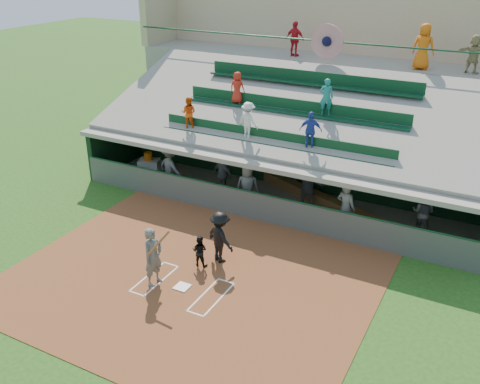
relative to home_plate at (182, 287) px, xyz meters
The scene contains 22 objects.
ground 0.04m from the home_plate, ahead, with size 100.00×100.00×0.00m, color #224D15.
dirt_slab 0.50m from the home_plate, 90.00° to the left, with size 11.00×9.00×0.02m, color brown.
home_plate is the anchor object (origin of this frame).
batters_box_chalk 0.01m from the home_plate, ahead, with size 2.65×1.85×0.01m.
dugout_floor 6.75m from the home_plate, 90.00° to the left, with size 16.00×3.50×0.04m, color gray.
concourse_slab 13.69m from the home_plate, 90.00° to the left, with size 20.00×3.00×4.60m, color gray.
grandstand 10.74m from the home_plate, 90.04° to the left, with size 20.40×10.40×7.80m.
batter_at_plate 1.28m from the home_plate, 167.62° to the right, with size 0.89×0.79×1.95m.
catcher 1.43m from the home_plate, 97.64° to the left, with size 0.51×0.40×1.05m, color black.
home_umpire 2.08m from the home_plate, 81.64° to the left, with size 1.13×0.65×1.76m, color black.
dugout_bench 8.09m from the home_plate, 90.23° to the left, with size 13.95×0.42×0.42m, color olive.
white_table 8.87m from the home_plate, 132.69° to the left, with size 0.88×0.66×0.77m, color white.
water_cooler 8.91m from the home_plate, 132.80° to the left, with size 0.35×0.35×0.35m, color orange.
dugout_player_a 7.28m from the home_plate, 126.81° to the left, with size 1.29×0.74×1.99m, color #575A55.
dugout_player_b 6.79m from the home_plate, 108.72° to the left, with size 1.02×0.43×1.75m, color #5D605A.
dugout_player_c 5.84m from the home_plate, 97.03° to the left, with size 0.89×0.58×1.82m, color #5C5F5A.
dugout_player_d 7.22m from the home_plate, 79.66° to the left, with size 1.73×0.55×1.87m, color #525550.
dugout_player_e 6.50m from the home_plate, 59.36° to the left, with size 0.72×0.47×1.96m, color #5F625D.
dugout_player_f 8.91m from the home_plate, 49.83° to the left, with size 0.80×0.62×1.65m, color #5F615C.
concourse_staff_a 14.28m from the home_plate, 98.53° to the left, with size 0.95×0.40×1.62m, color red.
concourse_staff_b 14.54m from the home_plate, 72.91° to the left, with size 0.93×0.61×1.91m, color orange.
concourse_staff_c 15.30m from the home_plate, 65.42° to the left, with size 1.46×0.47×1.58m, color tan.
Camera 1 is at (7.82, -11.10, 9.43)m, focal length 40.00 mm.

